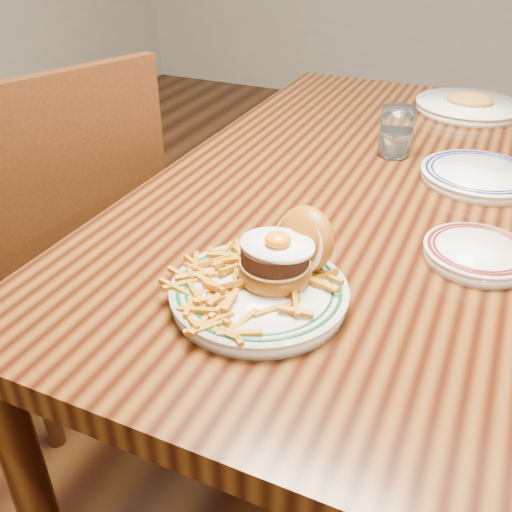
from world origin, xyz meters
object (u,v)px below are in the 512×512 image
at_px(table, 357,213).
at_px(main_plate, 267,278).
at_px(side_plate, 478,252).
at_px(chair_left, 67,238).

relative_size(table, main_plate, 5.49).
xyz_separation_m(table, side_plate, (0.27, -0.25, 0.10)).
height_order(table, main_plate, main_plate).
distance_m(table, chair_left, 0.75).
height_order(main_plate, side_plate, main_plate).
xyz_separation_m(table, chair_left, (-0.71, -0.19, -0.14)).
bearing_deg(side_plate, chair_left, 172.37).
bearing_deg(table, main_plate, -91.51).
height_order(chair_left, main_plate, chair_left).
relative_size(chair_left, main_plate, 3.36).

